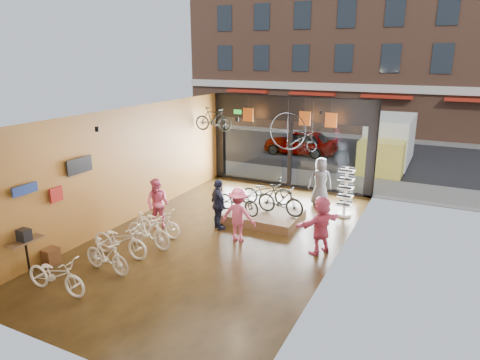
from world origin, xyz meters
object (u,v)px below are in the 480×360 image
Objects in this scene: floor_bike_1 at (107,256)px; floor_bike_2 at (120,240)px; street_car at (301,142)px; penny_farthing at (295,133)px; floor_bike_0 at (56,275)px; customer_2 at (219,205)px; box_truck at (387,144)px; display_platform at (264,216)px; hung_bike at (213,119)px; floor_bike_4 at (157,223)px; display_bike_right at (266,192)px; customer_4 at (320,181)px; display_bike_left at (239,201)px; customer_5 at (321,225)px; display_bike_mid at (280,200)px; floor_bike_3 at (148,230)px; customer_1 at (158,204)px; customer_3 at (238,215)px; sunglasses_rack at (345,192)px.

floor_bike_2 is at bearing 24.38° from floor_bike_1.
penny_farthing reaches higher than street_car.
customer_2 reaches higher than floor_bike_0.
floor_bike_0 is at bearing -108.61° from box_truck.
hung_bike is at bearing 143.89° from display_platform.
street_car is at bearing 3.85° from floor_bike_1.
floor_bike_4 is 0.91× the size of display_bike_right.
box_truck is 3.29× the size of penny_farthing.
customer_4 is (3.46, 7.53, 0.44)m from floor_bike_1.
customer_2 is at bearing -13.74° from floor_bike_1.
floor_bike_2 is 4.20m from display_bike_left.
display_bike_left is at bearing -78.31° from customer_5.
display_bike_right is 2.99m from penny_farthing.
floor_bike_4 is 4.05m from display_bike_mid.
box_truck reaches higher than floor_bike_1.
box_truck is at bearing -20.91° from floor_bike_0.
display_bike_left is at bearing 7.41° from street_car.
penny_farthing is at bearing 17.06° from display_bike_mid.
floor_bike_3 is 1.01× the size of customer_2.
display_bike_right is (-0.25, 0.75, 0.63)m from display_platform.
display_bike_mid is at bearing -99.92° from customer_5.
hung_bike is (-0.45, 4.47, 2.11)m from customer_1.
customer_5 is at bearing -77.49° from floor_bike_4.
hung_bike reaches higher than customer_3.
display_platform is at bearing 178.61° from display_bike_right.
floor_bike_4 is at bearing 14.94° from customer_3.
customer_5 is at bearing -48.22° from floor_bike_0.
customer_1 is (-0.23, 4.28, 0.37)m from floor_bike_0.
floor_bike_0 is 7.16m from display_bike_mid.
box_truck is at bearing -125.05° from customer_4.
penny_farthing is at bearing -63.94° from customer_2.
customer_4 is (3.77, 6.67, 0.42)m from floor_bike_2.
street_car is 7.52m from penny_farthing.
customer_4 is (1.21, 2.47, 0.74)m from display_platform.
customer_3 is (-0.06, -1.83, 0.68)m from display_platform.
floor_bike_2 is 1.08× the size of floor_bike_4.
floor_bike_1 is 5.85m from display_bike_mid.
customer_4 reaches higher than customer_2.
display_bike_right reaches higher than floor_bike_2.
customer_5 is (1.83, -1.60, 0.04)m from display_bike_mid.
hung_bike is at bearing 168.92° from sunglasses_rack.
hung_bike is (-4.50, -0.07, 2.03)m from customer_4.
display_platform is at bearing -91.60° from customer_5.
penny_farthing reaches higher than floor_bike_0.
box_truck is 3.72× the size of floor_bike_4.
floor_bike_3 is (0.37, 2.98, 0.05)m from floor_bike_0.
box_truck is 3.38× the size of display_bike_right.
display_platform is at bearing -26.39° from floor_bike_3.
customer_5 is (4.50, -11.73, 0.14)m from street_car.
box_truck reaches higher than customer_5.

